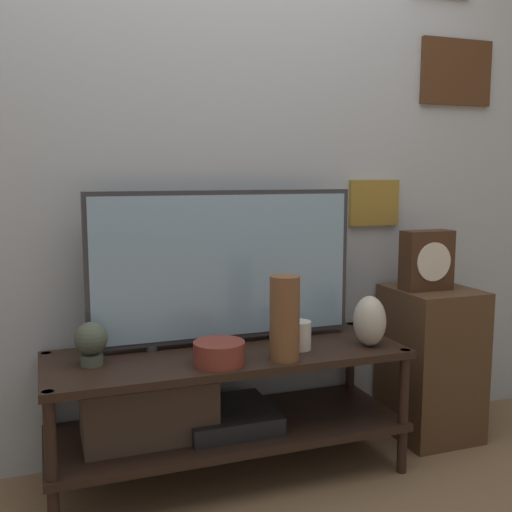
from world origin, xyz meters
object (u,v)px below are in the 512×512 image
(vase_tall_ceramic, at_px, (285,318))
(decorative_bust, at_px, (91,341))
(candle_jar, at_px, (299,335))
(vase_urn_stoneware, at_px, (370,321))
(vase_wide_bowl, at_px, (219,353))
(television, at_px, (224,266))
(mantel_clock, at_px, (427,260))

(vase_tall_ceramic, height_order, decorative_bust, vase_tall_ceramic)
(vase_tall_ceramic, xyz_separation_m, candle_jar, (0.11, 0.11, -0.10))
(vase_urn_stoneware, xyz_separation_m, decorative_bust, (-1.08, 0.12, -0.01))
(vase_tall_ceramic, bearing_deg, candle_jar, 45.15)
(vase_wide_bowl, height_order, candle_jar, candle_jar)
(television, distance_m, candle_jar, 0.41)
(vase_wide_bowl, distance_m, mantel_clock, 1.07)
(vase_urn_stoneware, bearing_deg, mantel_clock, 23.18)
(candle_jar, bearing_deg, decorative_bust, 174.95)
(vase_wide_bowl, relative_size, mantel_clock, 0.71)
(vase_wide_bowl, distance_m, vase_urn_stoneware, 0.64)
(decorative_bust, bearing_deg, vase_urn_stoneware, -6.39)
(television, relative_size, decorative_bust, 6.81)
(decorative_bust, bearing_deg, mantel_clock, 1.66)
(candle_jar, bearing_deg, mantel_clock, 9.51)
(vase_tall_ceramic, xyz_separation_m, mantel_clock, (0.78, 0.22, 0.15))
(television, height_order, candle_jar, television)
(decorative_bust, bearing_deg, candle_jar, -5.05)
(television, height_order, decorative_bust, television)
(vase_urn_stoneware, bearing_deg, decorative_bust, 173.61)
(vase_tall_ceramic, xyz_separation_m, decorative_bust, (-0.68, 0.18, -0.07))
(candle_jar, distance_m, decorative_bust, 0.80)
(vase_urn_stoneware, height_order, decorative_bust, vase_urn_stoneware)
(vase_wide_bowl, bearing_deg, candle_jar, 11.93)
(television, xyz_separation_m, vase_urn_stoneware, (0.54, -0.23, -0.22))
(vase_urn_stoneware, height_order, candle_jar, vase_urn_stoneware)
(vase_wide_bowl, xyz_separation_m, candle_jar, (0.35, 0.07, 0.01))
(television, relative_size, vase_tall_ceramic, 3.44)
(television, distance_m, mantel_clock, 0.93)
(vase_tall_ceramic, height_order, vase_wide_bowl, vase_tall_ceramic)
(television, bearing_deg, vase_wide_bowl, -111.20)
(vase_urn_stoneware, xyz_separation_m, mantel_clock, (0.38, 0.16, 0.21))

